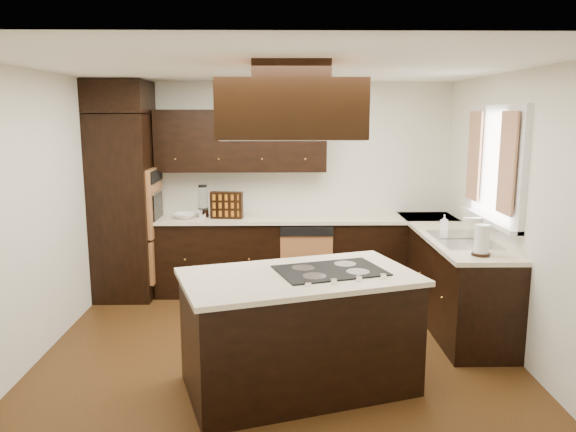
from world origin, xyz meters
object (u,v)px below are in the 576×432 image
object	(u,v)px
island	(299,334)
spice_rack	(227,205)
range_hood	(291,109)
oven_column	(125,207)

from	to	relation	value
island	spice_rack	xyz separation A→B (m)	(-0.76, 2.32, 0.64)
range_hood	spice_rack	xyz separation A→B (m)	(-0.69, 2.26, -1.08)
range_hood	spice_rack	bearing A→B (deg)	107.10
island	spice_rack	size ratio (longest dim) A/B	4.53
oven_column	range_hood	world-z (taller)	range_hood
oven_column	spice_rack	world-z (taller)	oven_column
island	range_hood	bearing A→B (deg)	119.12
island	range_hood	size ratio (longest dim) A/B	1.62
range_hood	spice_rack	world-z (taller)	range_hood
range_hood	spice_rack	size ratio (longest dim) A/B	2.80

